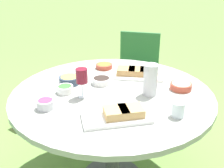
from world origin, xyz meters
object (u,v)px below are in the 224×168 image
at_px(chair_near_left, 138,67).
at_px(wine_glass, 82,77).
at_px(dining_table, 112,104).
at_px(handbag, 30,112).
at_px(water_pitcher, 150,80).

height_order(chair_near_left, wine_glass, wine_glass).
distance_m(dining_table, chair_near_left, 1.21).
height_order(dining_table, handbag, dining_table).
bearing_deg(wine_glass, chair_near_left, -164.46).
xyz_separation_m(dining_table, handbag, (-0.16, -1.22, -0.55)).
relative_size(wine_glass, handbag, 0.55).
bearing_deg(chair_near_left, dining_table, 22.99).
xyz_separation_m(dining_table, chair_near_left, (-1.11, -0.47, -0.16)).
xyz_separation_m(water_pitcher, handbag, (-0.04, -1.45, -0.76)).
height_order(dining_table, water_pitcher, water_pitcher).
bearing_deg(wine_glass, water_pitcher, 131.49).
bearing_deg(handbag, dining_table, 82.52).
height_order(water_pitcher, wine_glass, water_pitcher).
bearing_deg(chair_near_left, wine_glass, 15.54).
relative_size(water_pitcher, handbag, 0.59).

